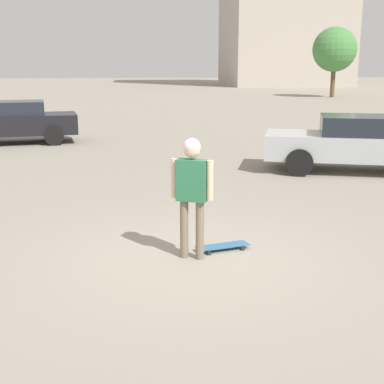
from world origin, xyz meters
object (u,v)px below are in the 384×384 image
Objects in this scene: skateboard at (223,246)px; car_parked_near at (358,143)px; car_parked_far at (13,121)px; person at (192,184)px.

car_parked_near is at bearing -143.88° from skateboard.
car_parked_far is (-6.56, -10.05, 0.01)m from car_parked_near.
skateboard is 0.18× the size of car_parked_far.
person is 0.38× the size of car_parked_far.
car_parked_near reaches higher than skateboard.
person is at bearing 67.12° from car_parked_near.
person is 7.85m from car_parked_near.
person is 2.06× the size of skateboard.
car_parked_near is (-5.64, 4.63, 0.72)m from skateboard.
skateboard is 0.17× the size of car_parked_near.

